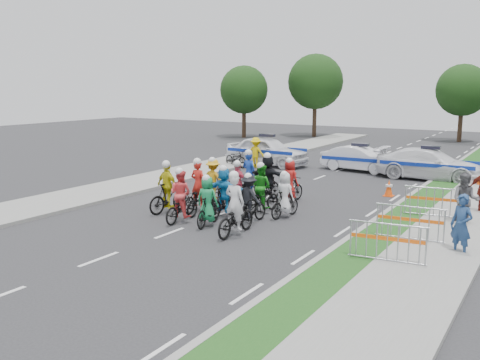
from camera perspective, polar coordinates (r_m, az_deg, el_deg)
The scene contains 34 objects.
ground at distance 17.00m, azimuth -7.53°, elevation -5.65°, with size 90.00×90.00×0.00m, color #28282B.
curb_right at distance 19.01m, azimuth 14.46°, elevation -4.01°, with size 0.20×60.00×0.12m, color gray.
grass_strip at distance 18.83m, azimuth 16.50°, elevation -4.26°, with size 1.20×60.00×0.11m, color #164416.
sidewalk_right at distance 18.48m, azimuth 21.91°, elevation -4.82°, with size 2.40×60.00×0.13m, color gray.
sidewalk_left at distance 24.84m, azimuth -12.03°, elevation -0.63°, with size 3.00×60.00×0.13m, color gray.
rider_0 at distance 16.51m, azimuth -0.49°, elevation -3.64°, with size 0.71×2.00×2.03m.
rider_1 at distance 17.58m, azimuth -3.45°, elevation -2.77°, with size 0.79×1.70×1.74m.
rider_2 at distance 18.23m, azimuth -6.29°, elevation -2.30°, with size 0.81×1.86×1.87m.
rider_3 at distance 19.54m, azimuth -7.67°, elevation -1.35°, with size 1.03×1.90×1.94m.
rider_4 at distance 17.93m, azimuth 0.99°, elevation -2.51°, with size 1.03×1.76×1.73m.
rider_5 at distance 18.83m, azimuth -1.66°, elevation -1.59°, with size 1.52×1.81×1.85m.
rider_6 at distance 19.70m, azimuth -4.40°, elevation -1.46°, with size 0.69×1.96×1.99m.
rider_7 at distance 18.76m, azimuth 4.80°, elevation -2.04°, with size 0.77×1.64×1.67m.
rider_8 at distance 19.43m, azimuth 2.30°, elevation -1.48°, with size 0.98×1.93×1.87m.
rider_9 at distance 20.28m, azimuth -0.19°, elevation -0.97°, with size 0.97×1.79×1.81m.
rider_10 at distance 20.99m, azimuth -2.85°, elevation -0.56°, with size 1.06×1.85×1.84m.
rider_11 at distance 21.15m, azimuth 3.01°, elevation -0.16°, with size 1.60×1.91×1.99m.
rider_12 at distance 21.95m, azimuth 1.02°, elevation -0.21°, with size 0.91×2.05×2.02m.
rider_13 at distance 21.22m, azimuth 5.34°, elevation -0.51°, with size 0.83×1.77×1.80m.
police_car_0 at distance 30.96m, azimuth 2.90°, elevation 3.10°, with size 1.97×4.89×1.67m, color white.
police_car_1 at distance 29.55m, azimuth 12.66°, elevation 2.23°, with size 1.43×4.11×1.35m, color white.
police_car_2 at distance 27.88m, azimuth 19.60°, elevation 1.59°, with size 2.11×5.19×1.51m, color white.
spectator_0 at distance 15.64m, azimuth 22.53°, elevation -4.49°, with size 0.63×0.41×1.72m, color navy.
spectator_1 at distance 18.90m, azimuth 22.91°, elevation -1.98°, with size 0.87×0.68×1.79m, color #535257.
marshal_hiviz at distance 30.07m, azimuth 1.70°, elevation 2.94°, with size 1.10×0.63×1.70m, color yellow.
barrier_0 at distance 14.30m, azimuth 15.42°, elevation -6.64°, with size 2.00×0.50×1.12m, color #A5A8AD, non-canonical shape.
barrier_1 at distance 16.45m, azimuth 17.65°, elevation -4.56°, with size 2.00×0.50×1.12m, color #A5A8AD, non-canonical shape.
barrier_2 at distance 19.64m, azimuth 19.99°, elevation -2.36°, with size 2.00×0.50×1.12m, color #A5A8AD, non-canonical shape.
cone_0 at distance 23.20m, azimuth 15.60°, elevation -0.84°, with size 0.40×0.40×0.70m.
cone_1 at distance 26.59m, azimuth 24.27°, elevation -0.00°, with size 0.40×0.40×0.70m.
parked_bike at distance 30.31m, azimuth -0.44°, elevation 2.32°, with size 0.66×1.89×0.99m, color black.
tree_0 at distance 47.43m, azimuth 0.43°, elevation 9.59°, with size 4.20×4.20×6.30m.
tree_3 at distance 48.71m, azimuth 8.04°, elevation 10.34°, with size 4.90×4.90×7.35m.
tree_4 at distance 47.29m, azimuth 22.65°, elevation 8.83°, with size 4.20×4.20×6.30m.
Camera 1 is at (10.32, -12.72, 4.58)m, focal length 40.00 mm.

